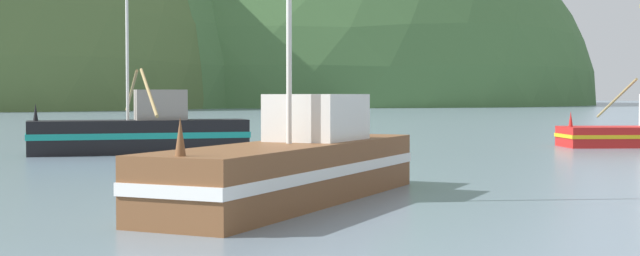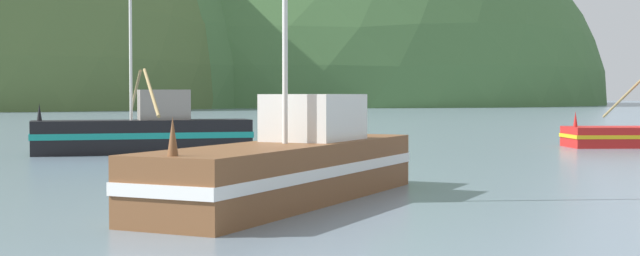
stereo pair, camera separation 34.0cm
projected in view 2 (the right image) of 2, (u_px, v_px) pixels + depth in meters
name	position (u px, v px, depth m)	size (l,w,h in m)	color
hill_far_left	(250.00, 104.00, 205.42)	(157.52, 126.01, 104.76)	#47703D
hill_far_center	(255.00, 101.00, 265.88)	(83.34, 66.67, 36.12)	#2D562D
fishing_boat_black	(145.00, 132.00, 36.14)	(8.62, 10.95, 6.84)	black
fishing_boat_brown	(292.00, 165.00, 20.06)	(4.46, 10.16, 7.45)	brown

